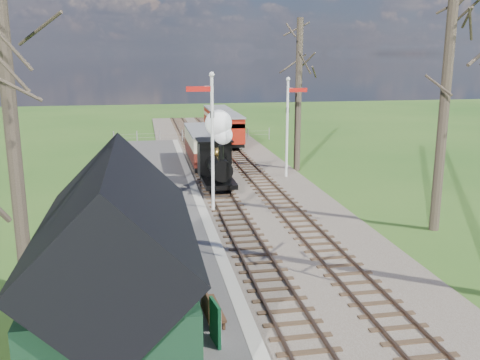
% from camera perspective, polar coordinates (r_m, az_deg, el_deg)
% --- Properties ---
extents(distant_hills, '(114.40, 48.00, 22.02)m').
position_cam_1_polar(distant_hills, '(75.13, -5.93, -4.73)').
color(distant_hills, '#385B23').
rests_on(distant_hills, ground).
extents(ballast_bed, '(8.00, 60.00, 0.10)m').
position_cam_1_polar(ballast_bed, '(30.13, -0.58, 0.06)').
color(ballast_bed, brown).
rests_on(ballast_bed, ground).
extents(track_near, '(1.60, 60.00, 0.15)m').
position_cam_1_polar(track_near, '(29.94, -3.03, 0.05)').
color(track_near, brown).
rests_on(track_near, ground).
extents(track_far, '(1.60, 60.00, 0.15)m').
position_cam_1_polar(track_far, '(30.36, 1.84, 0.25)').
color(track_far, brown).
rests_on(track_far, ground).
extents(platform, '(5.00, 44.00, 0.20)m').
position_cam_1_polar(platform, '(22.01, -9.46, -5.02)').
color(platform, '#474442').
rests_on(platform, ground).
extents(coping_strip, '(0.40, 44.00, 0.21)m').
position_cam_1_polar(coping_strip, '(22.14, -3.48, -4.74)').
color(coping_strip, '#B2AD9E').
rests_on(coping_strip, ground).
extents(station_shed, '(3.25, 6.30, 4.78)m').
position_cam_1_polar(station_shed, '(11.90, -12.88, -10.24)').
color(station_shed, black).
rests_on(station_shed, platform).
extents(semaphore_near, '(1.22, 0.24, 6.22)m').
position_cam_1_polar(semaphore_near, '(23.33, -3.14, 5.08)').
color(semaphore_near, silver).
rests_on(semaphore_near, ground).
extents(semaphore_far, '(1.22, 0.24, 5.72)m').
position_cam_1_polar(semaphore_far, '(30.22, 5.20, 6.40)').
color(semaphore_far, silver).
rests_on(semaphore_far, ground).
extents(bare_trees, '(15.51, 22.39, 12.00)m').
position_cam_1_polar(bare_trees, '(17.81, 6.00, 7.61)').
color(bare_trees, '#382D23').
rests_on(bare_trees, ground).
extents(fence_line, '(12.60, 0.08, 1.00)m').
position_cam_1_polar(fence_line, '(43.57, -4.99, 4.80)').
color(fence_line, slate).
rests_on(fence_line, ground).
extents(locomotive, '(1.67, 3.89, 4.16)m').
position_cam_1_polar(locomotive, '(27.32, -2.49, 2.71)').
color(locomotive, black).
rests_on(locomotive, ground).
extents(coach, '(1.94, 6.66, 2.04)m').
position_cam_1_polar(coach, '(33.33, -3.88, 3.72)').
color(coach, black).
rests_on(coach, ground).
extents(red_carriage_a, '(1.92, 4.75, 2.02)m').
position_cam_1_polar(red_carriage_a, '(40.44, -1.31, 5.42)').
color(red_carriage_a, black).
rests_on(red_carriage_a, ground).
extents(red_carriage_b, '(1.92, 4.75, 2.02)m').
position_cam_1_polar(red_carriage_b, '(45.84, -2.39, 6.34)').
color(red_carriage_b, black).
rests_on(red_carriage_b, ground).
extents(sign_board, '(0.21, 0.72, 1.06)m').
position_cam_1_polar(sign_board, '(13.16, -2.64, -14.95)').
color(sign_board, '#0E4122').
rests_on(sign_board, platform).
extents(bench, '(0.58, 1.61, 0.90)m').
position_cam_1_polar(bench, '(14.30, -3.50, -12.99)').
color(bench, '#482C1A').
rests_on(bench, platform).
extents(person, '(0.51, 0.63, 1.49)m').
position_cam_1_polar(person, '(13.86, -4.88, -12.43)').
color(person, black).
rests_on(person, platform).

